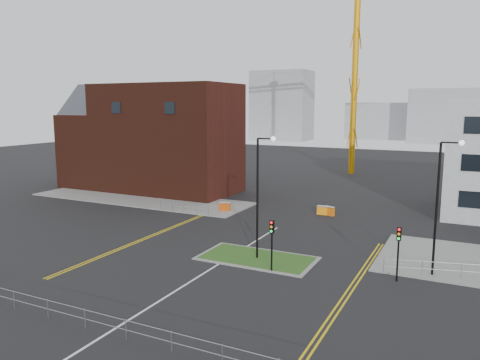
# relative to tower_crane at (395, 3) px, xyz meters

# --- Properties ---
(ground) EXTENTS (200.00, 200.00, 0.00)m
(ground) POSITION_rel_tower_crane_xyz_m (-3.56, -56.32, -27.03)
(ground) COLOR black
(ground) RESTS_ON ground
(pavement_left) EXTENTS (28.00, 8.00, 0.12)m
(pavement_left) POSITION_rel_tower_crane_xyz_m (-23.56, -34.32, -26.97)
(pavement_left) COLOR slate
(pavement_left) RESTS_ON ground
(island_kerb) EXTENTS (8.60, 4.60, 0.08)m
(island_kerb) POSITION_rel_tower_crane_xyz_m (-1.56, -48.32, -26.99)
(island_kerb) COLOR slate
(island_kerb) RESTS_ON ground
(grass_island) EXTENTS (8.00, 4.00, 0.12)m
(grass_island) POSITION_rel_tower_crane_xyz_m (-1.56, -48.32, -26.97)
(grass_island) COLOR #244A18
(grass_island) RESTS_ON ground
(brick_building) EXTENTS (24.20, 10.07, 14.24)m
(brick_building) POSITION_rel_tower_crane_xyz_m (-26.53, -28.32, -20.18)
(brick_building) COLOR #401910
(brick_building) RESTS_ON ground
(tower_crane) EXTENTS (51.79, 13.24, 39.24)m
(tower_crane) POSITION_rel_tower_crane_xyz_m (0.00, 0.00, 0.00)
(tower_crane) COLOR orange
(tower_crane) RESTS_ON ground
(streetlamp_island) EXTENTS (1.46, 0.36, 9.18)m
(streetlamp_island) POSITION_rel_tower_crane_xyz_m (-1.34, -48.32, -21.62)
(streetlamp_island) COLOR black
(streetlamp_island) RESTS_ON ground
(streetlamp_right_near) EXTENTS (1.46, 0.36, 9.18)m
(streetlamp_right_near) POSITION_rel_tower_crane_xyz_m (10.66, -46.32, -21.62)
(streetlamp_right_near) COLOR black
(streetlamp_right_near) RESTS_ON ground
(traffic_light_island) EXTENTS (0.28, 0.33, 3.65)m
(traffic_light_island) POSITION_rel_tower_crane_xyz_m (0.44, -50.34, -24.46)
(traffic_light_island) COLOR black
(traffic_light_island) RESTS_ON ground
(traffic_light_right) EXTENTS (0.28, 0.33, 3.65)m
(traffic_light_right) POSITION_rel_tower_crane_xyz_m (8.44, -48.34, -24.46)
(traffic_light_right) COLOR black
(traffic_light_right) RESTS_ON ground
(railing_front) EXTENTS (24.05, 0.05, 1.10)m
(railing_front) POSITION_rel_tower_crane_xyz_m (-3.56, -62.32, -26.25)
(railing_front) COLOR gray
(railing_front) RESTS_ON ground
(railing_left) EXTENTS (6.05, 0.05, 1.10)m
(railing_left) POSITION_rel_tower_crane_xyz_m (-14.56, -38.32, -26.29)
(railing_left) COLOR gray
(railing_left) RESTS_ON ground
(centre_line) EXTENTS (0.15, 30.00, 0.01)m
(centre_line) POSITION_rel_tower_crane_xyz_m (-3.56, -54.32, -27.02)
(centre_line) COLOR silver
(centre_line) RESTS_ON ground
(yellow_left_a) EXTENTS (0.12, 24.00, 0.01)m
(yellow_left_a) POSITION_rel_tower_crane_xyz_m (-12.56, -46.32, -27.02)
(yellow_left_a) COLOR gold
(yellow_left_a) RESTS_ON ground
(yellow_left_b) EXTENTS (0.12, 24.00, 0.01)m
(yellow_left_b) POSITION_rel_tower_crane_xyz_m (-12.26, -46.32, -27.02)
(yellow_left_b) COLOR gold
(yellow_left_b) RESTS_ON ground
(yellow_right_a) EXTENTS (0.12, 20.00, 0.01)m
(yellow_right_a) POSITION_rel_tower_crane_xyz_m (5.94, -50.32, -27.02)
(yellow_right_a) COLOR gold
(yellow_right_a) RESTS_ON ground
(yellow_right_b) EXTENTS (0.12, 20.00, 0.01)m
(yellow_right_b) POSITION_rel_tower_crane_xyz_m (6.24, -50.32, -27.02)
(yellow_right_b) COLOR gold
(yellow_right_b) RESTS_ON ground
(skyline_a) EXTENTS (18.00, 12.00, 22.00)m
(skyline_a) POSITION_rel_tower_crane_xyz_m (-43.56, 63.68, -16.03)
(skyline_a) COLOR gray
(skyline_a) RESTS_ON ground
(skyline_b) EXTENTS (24.00, 12.00, 16.00)m
(skyline_b) POSITION_rel_tower_crane_xyz_m (6.44, 73.68, -19.03)
(skyline_b) COLOR gray
(skyline_b) RESTS_ON ground
(skyline_d) EXTENTS (30.00, 12.00, 12.00)m
(skyline_d) POSITION_rel_tower_crane_xyz_m (-11.56, 83.68, -21.03)
(skyline_d) COLOR gray
(skyline_d) RESTS_ON ground
(barrier_left) EXTENTS (1.26, 0.66, 1.01)m
(barrier_left) POSITION_rel_tower_crane_xyz_m (-11.10, -35.65, -26.48)
(barrier_left) COLOR #C6460B
(barrier_left) RESTS_ON ground
(barrier_mid) EXTENTS (1.18, 0.81, 0.95)m
(barrier_mid) POSITION_rel_tower_crane_xyz_m (-0.56, -32.32, -26.52)
(barrier_mid) COLOR orange
(barrier_mid) RESTS_ON ground
(barrier_right) EXTENTS (1.12, 0.38, 0.94)m
(barrier_right) POSITION_rel_tower_crane_xyz_m (-1.29, -32.32, -26.52)
(barrier_right) COLOR orange
(barrier_right) RESTS_ON ground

